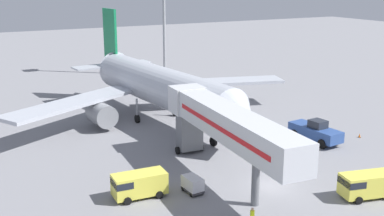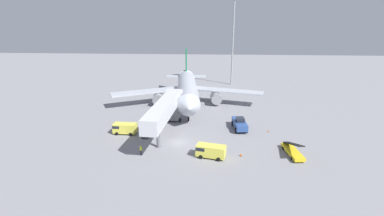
{
  "view_description": "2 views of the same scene",
  "coord_description": "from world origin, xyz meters",
  "px_view_note": "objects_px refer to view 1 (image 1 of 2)",
  "views": [
    {
      "loc": [
        -25.85,
        -33.2,
        18.79
      ],
      "look_at": [
        1.45,
        18.43,
        3.0
      ],
      "focal_mm": 45.29,
      "sensor_mm": 36.0,
      "label": 1
    },
    {
      "loc": [
        5.85,
        -49.38,
        22.38
      ],
      "look_at": [
        1.57,
        15.31,
        2.27
      ],
      "focal_mm": 26.27,
      "sensor_mm": 36.0,
      "label": 2
    }
  ],
  "objects_px": {
    "pushback_tug": "(315,132)",
    "safety_cone_alpha": "(360,135)",
    "service_van_outer_left": "(367,184)",
    "service_van_mid_center": "(138,184)",
    "baggage_cart_mid_left": "(193,184)",
    "airplane_at_gate": "(158,86)",
    "jet_bridge": "(222,123)"
  },
  "relations": [
    {
      "from": "pushback_tug",
      "to": "airplane_at_gate",
      "type": "bearing_deg",
      "value": 127.12
    },
    {
      "from": "pushback_tug",
      "to": "service_van_outer_left",
      "type": "bearing_deg",
      "value": -114.8
    },
    {
      "from": "service_van_mid_center",
      "to": "safety_cone_alpha",
      "type": "xyz_separation_m",
      "value": [
        29.95,
        2.87,
        -1.02
      ]
    },
    {
      "from": "pushback_tug",
      "to": "service_van_mid_center",
      "type": "distance_m",
      "value": 24.43
    },
    {
      "from": "jet_bridge",
      "to": "service_van_outer_left",
      "type": "distance_m",
      "value": 13.92
    },
    {
      "from": "jet_bridge",
      "to": "baggage_cart_mid_left",
      "type": "bearing_deg",
      "value": -157.57
    },
    {
      "from": "jet_bridge",
      "to": "safety_cone_alpha",
      "type": "relative_size",
      "value": 46.57
    },
    {
      "from": "service_van_mid_center",
      "to": "safety_cone_alpha",
      "type": "relative_size",
      "value": 10.01
    },
    {
      "from": "safety_cone_alpha",
      "to": "service_van_mid_center",
      "type": "bearing_deg",
      "value": -174.52
    },
    {
      "from": "service_van_mid_center",
      "to": "service_van_outer_left",
      "type": "bearing_deg",
      "value": -28.03
    },
    {
      "from": "jet_bridge",
      "to": "pushback_tug",
      "type": "bearing_deg",
      "value": 14.56
    },
    {
      "from": "airplane_at_gate",
      "to": "jet_bridge",
      "type": "distance_m",
      "value": 20.99
    },
    {
      "from": "baggage_cart_mid_left",
      "to": "safety_cone_alpha",
      "type": "relative_size",
      "value": 4.51
    },
    {
      "from": "airplane_at_gate",
      "to": "safety_cone_alpha",
      "type": "relative_size",
      "value": 87.51
    },
    {
      "from": "pushback_tug",
      "to": "safety_cone_alpha",
      "type": "bearing_deg",
      "value": -12.73
    },
    {
      "from": "airplane_at_gate",
      "to": "pushback_tug",
      "type": "distance_m",
      "value": 21.37
    },
    {
      "from": "service_van_mid_center",
      "to": "baggage_cart_mid_left",
      "type": "xyz_separation_m",
      "value": [
        4.67,
        -1.45,
        -0.42
      ]
    },
    {
      "from": "pushback_tug",
      "to": "baggage_cart_mid_left",
      "type": "distance_m",
      "value": 20.2
    },
    {
      "from": "pushback_tug",
      "to": "service_van_outer_left",
      "type": "xyz_separation_m",
      "value": [
        -6.31,
        -13.65,
        0.01
      ]
    },
    {
      "from": "jet_bridge",
      "to": "safety_cone_alpha",
      "type": "height_order",
      "value": "jet_bridge"
    },
    {
      "from": "pushback_tug",
      "to": "safety_cone_alpha",
      "type": "xyz_separation_m",
      "value": [
        5.88,
        -1.33,
        -1.01
      ]
    },
    {
      "from": "airplane_at_gate",
      "to": "baggage_cart_mid_left",
      "type": "distance_m",
      "value": 23.76
    },
    {
      "from": "pushback_tug",
      "to": "service_van_mid_center",
      "type": "height_order",
      "value": "pushback_tug"
    },
    {
      "from": "jet_bridge",
      "to": "pushback_tug",
      "type": "xyz_separation_m",
      "value": [
        15.36,
        3.99,
        -4.31
      ]
    },
    {
      "from": "service_van_outer_left",
      "to": "safety_cone_alpha",
      "type": "xyz_separation_m",
      "value": [
        12.19,
        12.33,
        -1.02
      ]
    },
    {
      "from": "jet_bridge",
      "to": "baggage_cart_mid_left",
      "type": "xyz_separation_m",
      "value": [
        -4.03,
        -1.66,
        -4.73
      ]
    },
    {
      "from": "service_van_mid_center",
      "to": "service_van_outer_left",
      "type": "distance_m",
      "value": 20.12
    },
    {
      "from": "jet_bridge",
      "to": "baggage_cart_mid_left",
      "type": "distance_m",
      "value": 6.44
    },
    {
      "from": "pushback_tug",
      "to": "service_van_outer_left",
      "type": "height_order",
      "value": "pushback_tug"
    },
    {
      "from": "jet_bridge",
      "to": "service_van_mid_center",
      "type": "bearing_deg",
      "value": -178.6
    },
    {
      "from": "airplane_at_gate",
      "to": "baggage_cart_mid_left",
      "type": "bearing_deg",
      "value": -106.53
    },
    {
      "from": "service_van_mid_center",
      "to": "baggage_cart_mid_left",
      "type": "distance_m",
      "value": 4.91
    }
  ]
}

